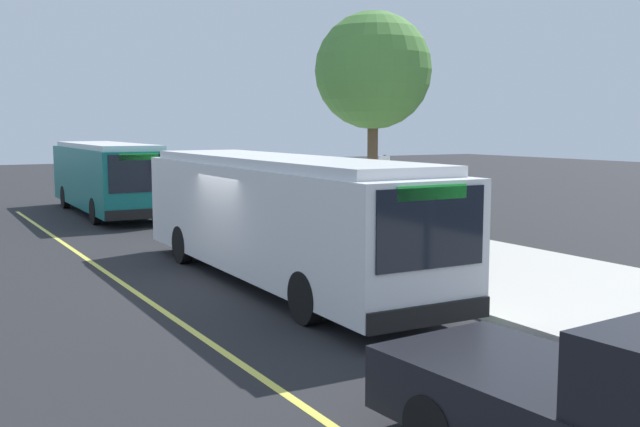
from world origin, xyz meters
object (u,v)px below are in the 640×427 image
(transit_bus_second, at_px, (107,175))
(route_sign_post, at_px, (384,196))
(waiting_bench, at_px, (387,232))
(transit_bus_main, at_px, (278,214))
(pedestrian_commuter, at_px, (428,234))

(transit_bus_second, xyz_separation_m, route_sign_post, (16.20, 2.70, 0.34))
(transit_bus_second, relative_size, waiting_bench, 6.53)
(transit_bus_main, relative_size, transit_bus_second, 1.11)
(transit_bus_main, distance_m, transit_bus_second, 15.76)
(transit_bus_main, relative_size, waiting_bench, 7.27)
(transit_bus_second, bearing_deg, transit_bus_main, 0.10)
(waiting_bench, height_order, pedestrian_commuter, pedestrian_commuter)
(waiting_bench, bearing_deg, route_sign_post, -36.80)
(transit_bus_second, xyz_separation_m, pedestrian_commuter, (17.31, 3.21, -0.50))
(waiting_bench, relative_size, pedestrian_commuter, 0.95)
(transit_bus_main, xyz_separation_m, waiting_bench, (-1.96, 4.48, -0.98))
(transit_bus_second, distance_m, route_sign_post, 16.43)
(transit_bus_second, relative_size, pedestrian_commuter, 6.18)
(transit_bus_second, distance_m, waiting_bench, 14.55)
(waiting_bench, distance_m, route_sign_post, 3.28)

